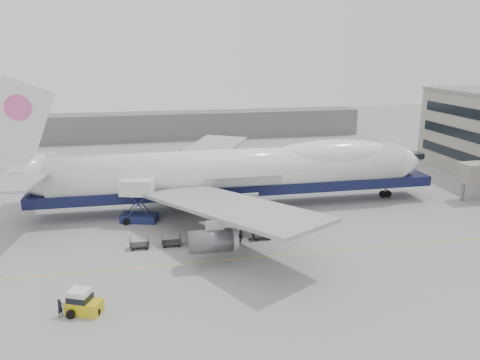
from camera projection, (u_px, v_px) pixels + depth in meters
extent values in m
plane|color=gray|center=(250.00, 237.00, 59.40)|extent=(260.00, 260.00, 0.00)
cube|color=gold|center=(261.00, 257.00, 53.74)|extent=(60.00, 0.15, 0.01)
cylinder|color=slate|center=(463.00, 191.00, 73.33)|extent=(0.50, 0.50, 3.00)
cube|color=slate|center=(155.00, 126.00, 122.66)|extent=(110.00, 8.00, 7.00)
cylinder|color=white|center=(233.00, 171.00, 69.19)|extent=(52.00, 6.40, 6.40)
cube|color=#0F1438|center=(239.00, 187.00, 70.07)|extent=(60.00, 5.76, 1.50)
cone|color=white|center=(411.00, 162.00, 74.65)|extent=(6.00, 6.40, 6.40)
cone|color=white|center=(11.00, 177.00, 63.28)|extent=(9.00, 6.40, 6.40)
ellipsoid|color=white|center=(333.00, 154.00, 71.65)|extent=(20.67, 5.78, 4.56)
cube|color=white|center=(17.00, 126.00, 61.69)|extent=(10.52, 0.50, 13.56)
cylinder|color=#E559A3|center=(18.00, 107.00, 61.11)|extent=(3.40, 0.30, 3.40)
cube|color=#9EA0A3|center=(230.00, 206.00, 55.31)|extent=(20.35, 26.74, 2.26)
cube|color=#9EA0A3|center=(201.00, 155.00, 82.27)|extent=(20.35, 26.74, 2.26)
cylinder|color=#595B60|center=(183.00, 162.00, 86.75)|extent=(4.80, 2.60, 2.60)
cylinder|color=#595B60|center=(222.00, 172.00, 79.39)|extent=(4.80, 2.60, 2.60)
cylinder|color=#595B60|center=(247.00, 211.00, 60.51)|extent=(4.80, 2.60, 2.60)
cylinder|color=#595B60|center=(210.00, 241.00, 50.88)|extent=(4.80, 2.60, 2.60)
cylinder|color=slate|center=(386.00, 190.00, 75.10)|extent=(0.36, 0.36, 2.50)
cylinder|color=black|center=(385.00, 194.00, 75.29)|extent=(1.10, 0.45, 1.10)
cylinder|color=slate|center=(216.00, 207.00, 67.00)|extent=(0.36, 0.36, 2.50)
cylinder|color=black|center=(216.00, 211.00, 67.19)|extent=(1.10, 0.45, 1.10)
cylinder|color=slate|center=(210.00, 194.00, 72.66)|extent=(0.36, 0.36, 2.50)
cylinder|color=black|center=(211.00, 199.00, 72.85)|extent=(1.10, 0.45, 1.10)
cube|color=navy|center=(139.00, 218.00, 64.68)|extent=(5.38, 3.63, 1.08)
cube|color=silver|center=(137.00, 187.00, 63.47)|extent=(5.06, 3.71, 2.16)
cube|color=navy|center=(138.00, 205.00, 63.04)|extent=(3.41, 1.09, 3.88)
cube|color=navy|center=(138.00, 200.00, 65.09)|extent=(3.41, 1.09, 3.88)
cube|color=slate|center=(138.00, 184.00, 64.95)|extent=(2.60, 1.79, 0.15)
cylinder|color=black|center=(126.00, 222.00, 63.44)|extent=(0.89, 0.34, 0.89)
cylinder|color=black|center=(126.00, 217.00, 65.30)|extent=(0.89, 0.34, 0.89)
cylinder|color=black|center=(152.00, 220.00, 64.11)|extent=(0.89, 0.34, 0.89)
cylinder|color=black|center=(152.00, 215.00, 65.96)|extent=(0.89, 0.34, 0.89)
cube|color=gold|center=(84.00, 307.00, 42.25)|extent=(3.48, 2.73, 1.21)
cube|color=silver|center=(80.00, 295.00, 42.01)|extent=(2.23, 2.11, 1.10)
cube|color=black|center=(80.00, 298.00, 42.07)|extent=(2.37, 2.26, 0.55)
cylinder|color=black|center=(70.00, 314.00, 41.42)|extent=(0.77, 0.33, 0.77)
cylinder|color=black|center=(73.00, 306.00, 42.77)|extent=(0.77, 0.33, 0.77)
cylinder|color=black|center=(96.00, 312.00, 41.84)|extent=(0.77, 0.33, 0.77)
cylinder|color=black|center=(98.00, 304.00, 43.19)|extent=(0.77, 0.33, 0.77)
imported|color=black|center=(60.00, 308.00, 41.62)|extent=(0.68, 0.74, 1.69)
cone|color=#EA3D0C|center=(89.00, 292.00, 45.37)|extent=(0.38, 0.38, 0.58)
cube|color=#EA3D0C|center=(89.00, 295.00, 45.44)|extent=(0.40, 0.40, 0.03)
cube|color=#2D2D30|center=(140.00, 245.00, 55.98)|extent=(2.30, 1.35, 0.18)
cube|color=#2D2D30|center=(130.00, 242.00, 55.66)|extent=(0.08, 1.35, 0.90)
cube|color=#2D2D30|center=(149.00, 241.00, 56.08)|extent=(0.08, 1.35, 0.90)
cylinder|color=black|center=(133.00, 250.00, 55.38)|extent=(0.30, 0.12, 0.30)
cylinder|color=black|center=(133.00, 246.00, 56.42)|extent=(0.30, 0.12, 0.30)
cylinder|color=black|center=(147.00, 248.00, 55.70)|extent=(0.30, 0.12, 0.30)
cylinder|color=black|center=(147.00, 245.00, 56.74)|extent=(0.30, 0.12, 0.30)
cube|color=#2D2D30|center=(171.00, 242.00, 56.69)|extent=(2.30, 1.35, 0.18)
cube|color=#2D2D30|center=(162.00, 240.00, 56.37)|extent=(0.08, 1.35, 0.90)
cube|color=#2D2D30|center=(180.00, 239.00, 56.79)|extent=(0.08, 1.35, 0.90)
cylinder|color=black|center=(165.00, 247.00, 56.09)|extent=(0.30, 0.12, 0.30)
cylinder|color=black|center=(164.00, 243.00, 57.13)|extent=(0.30, 0.12, 0.30)
cylinder|color=black|center=(179.00, 246.00, 56.41)|extent=(0.30, 0.12, 0.30)
cylinder|color=black|center=(178.00, 242.00, 57.45)|extent=(0.30, 0.12, 0.30)
cube|color=#2D2D30|center=(202.00, 240.00, 57.40)|extent=(2.30, 1.35, 0.18)
cube|color=#2D2D30|center=(193.00, 238.00, 57.08)|extent=(0.08, 1.35, 0.90)
cube|color=#2D2D30|center=(211.00, 236.00, 57.50)|extent=(0.08, 1.35, 0.90)
cylinder|color=black|center=(196.00, 245.00, 56.80)|extent=(0.30, 0.12, 0.30)
cylinder|color=black|center=(195.00, 241.00, 57.84)|extent=(0.30, 0.12, 0.30)
cylinder|color=black|center=(210.00, 243.00, 57.12)|extent=(0.30, 0.12, 0.30)
cylinder|color=black|center=(209.00, 240.00, 58.16)|extent=(0.30, 0.12, 0.30)
cube|color=#2D2D30|center=(232.00, 238.00, 58.11)|extent=(2.30, 1.35, 0.18)
cube|color=#2D2D30|center=(224.00, 235.00, 57.79)|extent=(0.08, 1.35, 0.90)
cube|color=#2D2D30|center=(241.00, 234.00, 58.21)|extent=(0.08, 1.35, 0.90)
cylinder|color=black|center=(227.00, 242.00, 57.51)|extent=(0.30, 0.12, 0.30)
cylinder|color=black|center=(225.00, 239.00, 58.55)|extent=(0.30, 0.12, 0.30)
cylinder|color=black|center=(240.00, 241.00, 57.83)|extent=(0.30, 0.12, 0.30)
cylinder|color=black|center=(238.00, 238.00, 58.87)|extent=(0.30, 0.12, 0.30)
cube|color=#2D2D30|center=(262.00, 235.00, 58.82)|extent=(2.30, 1.35, 0.18)
cube|color=#2D2D30|center=(253.00, 233.00, 58.50)|extent=(0.08, 1.35, 0.90)
cube|color=#2D2D30|center=(270.00, 232.00, 58.92)|extent=(0.08, 1.35, 0.90)
cylinder|color=black|center=(256.00, 240.00, 58.22)|extent=(0.30, 0.12, 0.30)
cylinder|color=black|center=(254.00, 236.00, 59.26)|extent=(0.30, 0.12, 0.30)
cylinder|color=black|center=(270.00, 239.00, 58.54)|extent=(0.30, 0.12, 0.30)
cylinder|color=black|center=(267.00, 235.00, 59.58)|extent=(0.30, 0.12, 0.30)
cube|color=#2D2D30|center=(291.00, 233.00, 59.53)|extent=(2.30, 1.35, 0.18)
cube|color=#2D2D30|center=(282.00, 231.00, 59.21)|extent=(0.08, 1.35, 0.90)
cube|color=#2D2D30|center=(299.00, 230.00, 59.63)|extent=(0.08, 1.35, 0.90)
cylinder|color=black|center=(285.00, 237.00, 58.93)|extent=(0.30, 0.12, 0.30)
cylinder|color=black|center=(283.00, 234.00, 59.97)|extent=(0.30, 0.12, 0.30)
cylinder|color=black|center=(298.00, 236.00, 59.25)|extent=(0.30, 0.12, 0.30)
cylinder|color=black|center=(296.00, 233.00, 60.29)|extent=(0.30, 0.12, 0.30)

